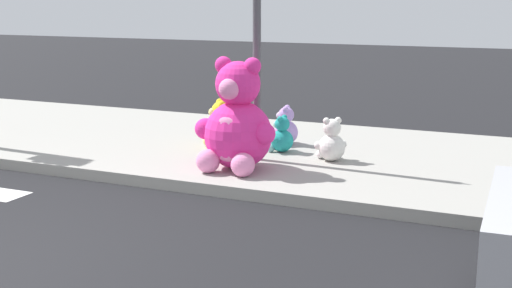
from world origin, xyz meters
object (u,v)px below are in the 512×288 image
(plush_teal, at_px, (281,137))
(plush_yellow, at_px, (220,128))
(plush_white, at_px, (331,143))
(plush_lavender, at_px, (285,129))
(plush_brown, at_px, (255,133))
(plush_pink_large, at_px, (237,125))
(sign_pole, at_px, (257,34))

(plush_teal, bearing_deg, plush_yellow, -175.67)
(plush_white, distance_m, plush_lavender, 1.22)
(plush_brown, bearing_deg, plush_pink_large, -75.43)
(plush_pink_large, height_order, plush_brown, plush_pink_large)
(plush_teal, bearing_deg, plush_lavender, 105.71)
(plush_teal, xyz_separation_m, plush_lavender, (-0.15, 0.52, 0.02))
(plush_brown, relative_size, plush_lavender, 0.85)
(plush_white, bearing_deg, sign_pole, -159.70)
(sign_pole, relative_size, plush_pink_large, 2.22)
(plush_pink_large, height_order, plush_lavender, plush_pink_large)
(plush_pink_large, distance_m, plush_yellow, 1.39)
(plush_brown, bearing_deg, plush_lavender, 42.37)
(plush_yellow, relative_size, plush_teal, 1.34)
(plush_brown, distance_m, plush_lavender, 0.48)
(plush_teal, relative_size, plush_lavender, 0.90)
(plush_teal, bearing_deg, plush_white, -15.36)
(sign_pole, bearing_deg, plush_yellow, 148.42)
(plush_yellow, distance_m, plush_brown, 0.53)
(sign_pole, xyz_separation_m, plush_brown, (-0.37, 0.77, -1.50))
(plush_yellow, bearing_deg, plush_white, -4.98)
(plush_yellow, bearing_deg, plush_brown, 30.76)
(sign_pole, distance_m, plush_yellow, 1.71)
(sign_pole, relative_size, plush_lavender, 5.45)
(plush_lavender, bearing_deg, plush_teal, -74.29)
(plush_pink_large, height_order, plush_teal, plush_pink_large)
(sign_pole, height_order, plush_brown, sign_pole)
(plush_yellow, xyz_separation_m, plush_teal, (0.95, 0.07, -0.07))
(sign_pole, relative_size, plush_teal, 6.04)
(plush_brown, xyz_separation_m, plush_white, (1.32, -0.42, 0.04))
(plush_yellow, bearing_deg, sign_pole, -31.58)
(sign_pole, height_order, plush_lavender, sign_pole)
(plush_brown, bearing_deg, plush_teal, -21.32)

